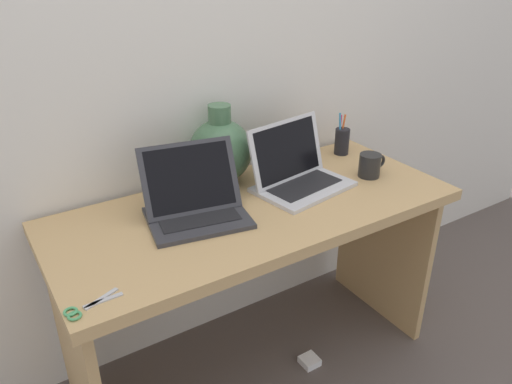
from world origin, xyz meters
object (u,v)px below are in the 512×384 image
object	(u,v)px
laptop_left	(194,199)
laptop_right	(296,170)
coffee_mug	(370,165)
scissors	(83,308)
pen_cup	(342,141)
power_brick	(310,361)
green_vase	(221,150)

from	to	relation	value
laptop_left	laptop_right	bearing A→B (deg)	1.26
coffee_mug	scissors	world-z (taller)	coffee_mug
pen_cup	power_brick	distance (m)	0.91
laptop_left	green_vase	bearing A→B (deg)	43.36
green_vase	coffee_mug	world-z (taller)	green_vase
laptop_right	green_vase	distance (m)	0.28
laptop_right	power_brick	xyz separation A→B (m)	(-0.03, -0.18, -0.77)
coffee_mug	pen_cup	world-z (taller)	pen_cup
coffee_mug	scissors	xyz separation A→B (m)	(-1.14, -0.20, -0.04)
green_vase	laptop_right	bearing A→B (deg)	-42.13
laptop_right	scissors	world-z (taller)	laptop_right
scissors	power_brick	bearing A→B (deg)	7.60
green_vase	power_brick	bearing A→B (deg)	-63.60
laptop_left	laptop_right	xyz separation A→B (m)	(0.41, 0.01, 0.00)
green_vase	pen_cup	distance (m)	0.56
pen_cup	green_vase	bearing A→B (deg)	175.63
scissors	power_brick	xyz separation A→B (m)	(0.82, 0.11, -0.71)
laptop_left	pen_cup	bearing A→B (deg)	11.40
coffee_mug	scissors	size ratio (longest dim) A/B	0.81
power_brick	laptop_left	bearing A→B (deg)	156.71
laptop_left	power_brick	distance (m)	0.88
laptop_right	scissors	xyz separation A→B (m)	(-0.85, -0.29, -0.06)
laptop_right	coffee_mug	bearing A→B (deg)	-16.75
laptop_left	green_vase	xyz separation A→B (m)	(0.21, 0.20, 0.06)
coffee_mug	pen_cup	distance (m)	0.24
green_vase	pen_cup	xyz separation A→B (m)	(0.55, -0.04, -0.06)
pen_cup	scissors	distance (m)	1.27
laptop_right	coffee_mug	distance (m)	0.30
coffee_mug	power_brick	size ratio (longest dim) A/B	1.70
scissors	power_brick	distance (m)	1.09
power_brick	laptop_right	bearing A→B (deg)	81.44
green_vase	coffee_mug	xyz separation A→B (m)	(0.49, -0.27, -0.08)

